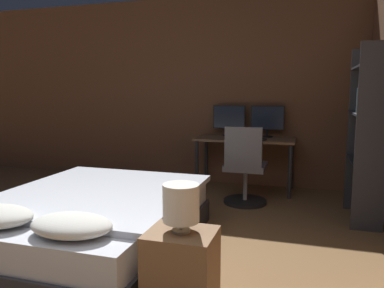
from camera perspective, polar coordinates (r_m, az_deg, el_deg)
wall_back at (r=5.52m, az=4.54°, el=8.02°), size 12.00×0.06×2.70m
bed at (r=3.37m, az=-14.82°, el=-11.33°), size 1.57×1.99×0.57m
nightstand at (r=2.37m, az=-1.64°, el=-19.23°), size 0.40×0.34×0.53m
bedside_lamp at (r=2.20m, az=-1.68°, el=-9.03°), size 0.22×0.22×0.29m
desk at (r=5.13m, az=8.10°, el=-0.15°), size 1.32×0.61×0.72m
monitor_left at (r=5.34m, az=5.66°, el=3.90°), size 0.46×0.16×0.43m
monitor_right at (r=5.26m, az=11.41°, el=3.72°), size 0.46×0.16×0.43m
keyboard at (r=4.92m, az=7.77°, el=0.73°), size 0.37×0.13×0.02m
computer_mouse at (r=4.88m, az=10.94°, el=0.71°), size 0.07×0.05×0.04m
office_chair at (r=4.51m, az=8.05°, el=-4.29°), size 0.52×0.52×0.95m
bookshelf at (r=4.17m, az=25.27°, el=2.64°), size 0.29×0.72×1.81m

